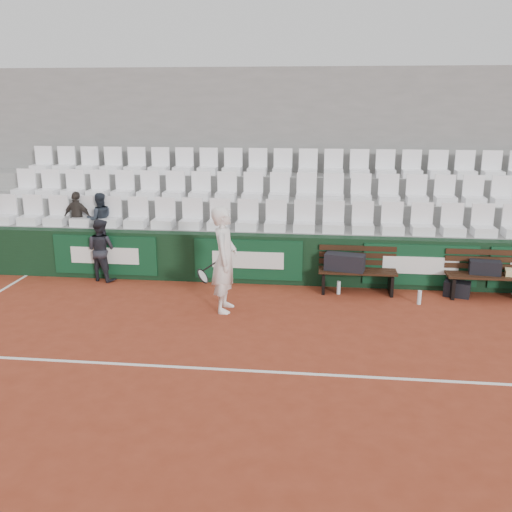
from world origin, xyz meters
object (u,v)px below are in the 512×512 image
Objects in this scene: spectator_c at (99,199)px; bench_right at (486,286)px; spectator_b at (76,198)px; sports_bag_right at (485,267)px; sports_bag_ground at (457,289)px; water_bottle_far at (419,298)px; sports_bag_left at (345,262)px; water_bottle_near at (339,288)px; tennis_player at (225,260)px; ball_kid at (101,250)px; bench_left at (357,281)px.

bench_right is at bearing 148.33° from spectator_c.
spectator_b reaches higher than spectator_c.
sports_bag_ground is at bearing -176.02° from sports_bag_right.
water_bottle_far is at bearing -145.16° from sports_bag_ground.
bench_right is 1.99× the size of sports_bag_left.
water_bottle_near is at bearing -176.44° from sports_bag_ground.
sports_bag_right is 2.78m from water_bottle_near.
ball_kid is (-2.83, 1.44, -0.29)m from tennis_player.
spectator_b is (-3.61, 2.18, 0.65)m from tennis_player.
bench_right reaches higher than water_bottle_far.
tennis_player is at bearing -163.85° from sports_bag_ground.
sports_bag_right is at bearing 1.05° from sports_bag_left.
spectator_b is 0.50m from spectator_c.
ball_kid is at bearing 178.39° from bench_right.
spectator_b is at bearing 173.57° from bench_right.
sports_bag_left is at bearing 158.64° from water_bottle_far.
water_bottle_far is 0.22× the size of spectator_c.
sports_bag_ground is at bearing 3.56° from water_bottle_near.
sports_bag_left is 1.59× the size of sports_bag_ground.
sports_bag_right is 0.48× the size of spectator_c.
sports_bag_right reaches higher than water_bottle_near.
bench_left is 2.80m from tennis_player.
spectator_c reaches higher than bench_right.
spectator_c is at bearing 172.79° from sports_bag_ground.
water_bottle_far is at bearing -157.91° from bench_right.
bench_right is 1.15× the size of ball_kid.
ball_kid is at bearing 176.00° from water_bottle_near.
bench_right is 2.67× the size of sports_bag_right.
tennis_player is (-4.82, -1.23, 0.71)m from bench_right.
spectator_b is at bearing 169.22° from water_bottle_near.
ball_kid is 1.42m from spectator_b.
sports_bag_right reaches higher than bench_right.
bench_left is 1.24m from water_bottle_far.
ball_kid is 1.10× the size of spectator_b.
bench_left is at bearing 179.47° from bench_right.
water_bottle_near is 0.22× the size of spectator_b.
sports_bag_left reaches higher than bench_right.
water_bottle_far is (1.46, -0.41, -0.00)m from water_bottle_near.
bench_right is 5.03m from tennis_player.
water_bottle_near is at bearing 28.38° from tennis_player.
ball_kid reaches higher than water_bottle_near.
sports_bag_right is (2.63, 0.05, -0.03)m from sports_bag_left.
tennis_player is 1.62× the size of spectator_c.
bench_right is 0.80× the size of tennis_player.
water_bottle_far is (-0.79, -0.55, -0.01)m from sports_bag_ground.
ball_kid is at bearing 147.28° from spectator_b.
spectator_b is at bearing 170.61° from sports_bag_left.
bench_left is 3.16× the size of sports_bag_ground.
water_bottle_far is (-1.32, -0.53, -0.09)m from bench_right.
tennis_player is at bearing -165.70° from bench_right.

